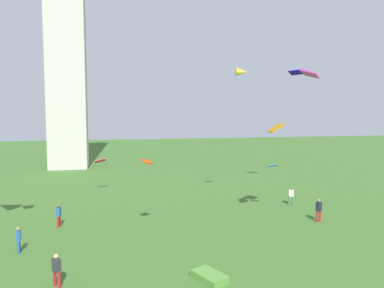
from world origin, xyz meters
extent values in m
cube|color=beige|center=(-10.84, 51.31, 25.95)|extent=(5.83, 5.83, 51.91)
cylinder|color=#235693|center=(-10.21, 15.03, 0.38)|extent=(0.14, 0.14, 0.76)
cylinder|color=#235693|center=(-10.18, 14.69, 0.38)|extent=(0.14, 0.14, 0.76)
cube|color=#235693|center=(-10.20, 14.86, 1.06)|extent=(0.28, 0.43, 0.60)
sphere|color=#A37556|center=(-10.20, 14.86, 1.47)|extent=(0.22, 0.22, 0.22)
cylinder|color=#51754C|center=(11.92, 20.90, 0.40)|extent=(0.15, 0.15, 0.80)
cylinder|color=#51754C|center=(11.60, 21.08, 0.40)|extent=(0.15, 0.15, 0.80)
cube|color=silver|center=(11.76, 20.99, 1.11)|extent=(0.50, 0.43, 0.63)
sphere|color=brown|center=(11.76, 20.99, 1.55)|extent=(0.23, 0.23, 0.23)
cylinder|color=red|center=(-8.52, 19.30, 0.41)|extent=(0.15, 0.15, 0.82)
cylinder|color=red|center=(-8.46, 19.67, 0.41)|extent=(0.15, 0.15, 0.82)
cube|color=#235693|center=(-8.49, 19.49, 1.14)|extent=(0.32, 0.48, 0.65)
sphere|color=brown|center=(-8.49, 19.49, 1.59)|extent=(0.24, 0.24, 0.24)
cylinder|color=red|center=(10.98, 15.78, 0.43)|extent=(0.16, 0.16, 0.87)
cylinder|color=red|center=(11.35, 15.95, 0.43)|extent=(0.16, 0.16, 0.87)
cube|color=#1E2333|center=(11.17, 15.86, 1.21)|extent=(0.54, 0.44, 0.69)
sphere|color=#A37556|center=(11.17, 15.86, 1.68)|extent=(0.25, 0.25, 0.25)
cylinder|color=red|center=(-7.26, 9.69, 0.39)|extent=(0.15, 0.15, 0.79)
cylinder|color=red|center=(-7.50, 9.96, 0.39)|extent=(0.15, 0.15, 0.79)
cube|color=#2D3338|center=(-7.38, 9.82, 1.10)|extent=(0.47, 0.48, 0.62)
sphere|color=#D8AD84|center=(-7.38, 9.82, 1.52)|extent=(0.23, 0.23, 0.23)
cube|color=#CA7605|center=(7.58, 16.37, 7.37)|extent=(1.23, 1.70, 0.69)
cube|color=#C73E04|center=(-2.23, 16.11, 5.16)|extent=(0.97, 1.00, 0.42)
cube|color=red|center=(-5.61, 30.62, 3.52)|extent=(1.20, 0.92, 0.62)
cone|color=yellow|center=(7.01, 21.84, 12.24)|extent=(1.23, 0.97, 0.80)
cube|color=#E731BE|center=(8.59, 13.61, 11.13)|extent=(1.78, 1.81, 0.59)
cube|color=#1E05BD|center=(15.26, 26.35, 13.04)|extent=(1.80, 1.86, 0.49)
cube|color=#3786EE|center=(8.84, 19.24, 4.05)|extent=(1.07, 0.93, 0.38)
cube|color=#548F38|center=(-0.02, 8.64, 0.19)|extent=(1.71, 2.12, 0.37)
camera|label=1|loc=(-4.93, -7.27, 8.21)|focal=32.00mm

